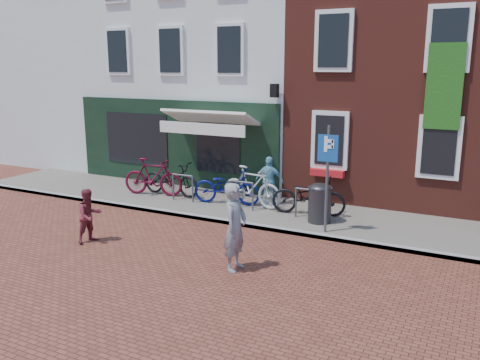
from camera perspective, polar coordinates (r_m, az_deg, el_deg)
The scene contains 15 objects.
ground at distance 12.93m, azimuth 3.75°, elevation -5.87°, with size 80.00×80.00×0.00m, color brown.
sidewalk at distance 13.94m, azimuth 9.99°, elevation -4.43°, with size 24.00×3.00×0.10m, color slate.
building_stucco at distance 20.73m, azimuth -1.28°, elevation 13.84°, with size 8.00×8.00×9.00m, color silver.
building_brick_mid at distance 18.50m, azimuth 18.90°, elevation 14.84°, with size 6.00×8.00×10.00m, color maroon.
filler_left at distance 25.15m, azimuth -16.94°, elevation 13.13°, with size 7.00×8.00×9.00m, color silver.
litter_bin at distance 13.37m, azimuth 9.01°, elevation -2.33°, with size 0.61×0.61×1.11m.
parking_sign at distance 12.34m, azimuth 9.85°, elevation 1.78°, with size 0.50×0.08×2.65m.
woman at distance 10.34m, azimuth -0.55°, elevation -5.33°, with size 0.67×0.44×1.83m, color gray.
boy at distance 12.53m, azimuth -16.63°, elevation -3.88°, with size 0.63×0.49×1.30m, color maroon.
cafe_person at distance 14.87m, azimuth 3.33°, elevation -0.08°, with size 0.84×0.35×1.44m, color #6BB0C7.
bicycle_0 at distance 16.11m, azimuth -7.80°, elevation 0.15°, with size 0.71×2.03×1.07m, color black.
bicycle_1 at distance 16.18m, azimuth -9.79°, elevation 0.35°, with size 0.56×1.97×1.18m, color #4E071B.
bicycle_2 at distance 14.95m, azimuth -1.50°, elevation -0.72°, with size 0.71×2.03×1.07m, color #080E58.
bicycle_3 at distance 14.68m, azimuth 1.35°, elevation -0.75°, with size 0.56×1.97×1.18m, color #ADAEAF.
bicycle_4 at distance 14.01m, azimuth 7.75°, elevation -1.77°, with size 0.71×2.03×1.07m, color black.
Camera 1 is at (4.78, -11.27, 4.14)m, focal length 37.80 mm.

